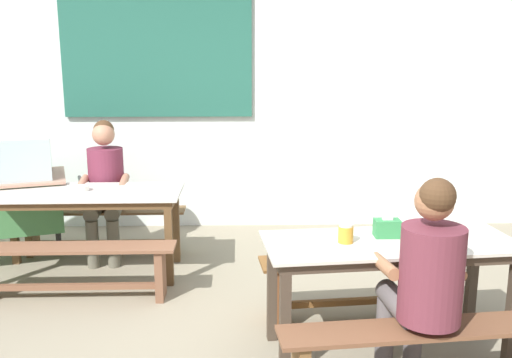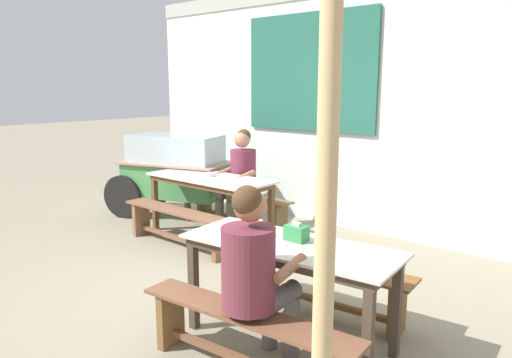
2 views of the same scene
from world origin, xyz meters
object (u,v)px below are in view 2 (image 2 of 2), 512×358
object	(u,v)px
bench_far_front	(178,222)
tissue_box	(296,233)
bench_near_back	(323,281)
soup_bowl	(209,175)
bench_near_front	(245,335)
person_near_front	(255,270)
food_cart	(174,168)
person_center_facing	(240,174)
bench_far_back	(240,206)
dining_table_far	(210,183)
dining_table_near	(290,255)
wooden_support_post	(326,206)
condiment_jar	(257,228)

from	to	relation	value
bench_far_front	tissue_box	distance (m)	2.40
bench_near_back	soup_bowl	bearing A→B (deg)	158.95
bench_near_front	person_near_front	world-z (taller)	person_near_front
food_cart	person_center_facing	xyz separation A→B (m)	(1.12, 0.13, 0.03)
bench_far_back	person_center_facing	world-z (taller)	person_center_facing
dining_table_far	bench_near_front	distance (m)	2.97
bench_near_back	dining_table_near	bearing A→B (deg)	-84.20
bench_far_front	bench_near_back	size ratio (longest dim) A/B	1.09
bench_near_front	bench_near_back	bearing A→B (deg)	95.80
tissue_box	wooden_support_post	xyz separation A→B (m)	(0.82, -0.90, 0.50)
person_near_front	wooden_support_post	distance (m)	1.03
bench_near_front	food_cart	size ratio (longest dim) A/B	0.80
bench_far_front	soup_bowl	xyz separation A→B (m)	(-0.03, 0.53, 0.47)
condiment_jar	dining_table_near	bearing A→B (deg)	5.18
bench_near_front	food_cart	bearing A→B (deg)	146.63
bench_near_front	person_near_front	distance (m)	0.42
bench_near_back	person_center_facing	world-z (taller)	person_center_facing
bench_far_back	person_near_front	bearing A→B (deg)	-45.28
condiment_jar	soup_bowl	size ratio (longest dim) A/B	0.91
condiment_jar	dining_table_far	bearing A→B (deg)	144.60
dining_table_near	bench_far_back	xyz separation A→B (m)	(-2.23, 1.88, -0.38)
dining_table_far	tissue_box	xyz separation A→B (m)	(2.22, -1.28, 0.14)
bench_far_back	bench_far_front	bearing A→B (deg)	-89.43
dining_table_near	food_cart	distance (m)	3.68
bench_near_back	condiment_jar	bearing A→B (deg)	-112.56
dining_table_far	bench_far_front	world-z (taller)	dining_table_far
food_cart	soup_bowl	world-z (taller)	food_cart
bench_near_front	food_cart	world-z (taller)	food_cart
wooden_support_post	bench_far_front	bearing A→B (deg)	151.32
dining_table_far	person_near_front	world-z (taller)	person_near_front
dining_table_far	condiment_jar	distance (m)	2.39
bench_near_back	soup_bowl	world-z (taller)	soup_bowl
dining_table_near	bench_near_back	bearing A→B (deg)	95.80
bench_near_front	food_cart	distance (m)	4.01
bench_far_back	condiment_jar	distance (m)	2.77
dining_table_near	wooden_support_post	xyz separation A→B (m)	(0.81, -0.82, 0.64)
soup_bowl	wooden_support_post	bearing A→B (deg)	-35.54
dining_table_far	dining_table_near	world-z (taller)	same
condiment_jar	tissue_box	bearing A→B (deg)	20.48
bench_near_front	person_near_front	xyz separation A→B (m)	(0.02, 0.07, 0.41)
bench_near_front	wooden_support_post	xyz separation A→B (m)	(0.76, -0.30, 1.01)
person_near_front	soup_bowl	world-z (taller)	person_near_front
food_cart	bench_far_front	bearing A→B (deg)	-38.41
tissue_box	condiment_jar	bearing A→B (deg)	-159.52
bench_near_front	soup_bowl	size ratio (longest dim) A/B	12.13
dining_table_far	bench_near_front	world-z (taller)	dining_table_far
bench_far_front	condiment_jar	xyz separation A→B (m)	(1.94, -0.86, 0.51)
bench_near_back	bench_near_front	bearing A→B (deg)	-84.20
food_cart	wooden_support_post	size ratio (longest dim) A/B	0.76
bench_near_back	wooden_support_post	distance (m)	1.89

